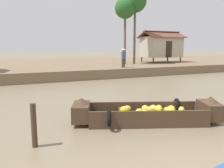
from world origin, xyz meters
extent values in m
plane|color=#7A6B51|center=(0.00, 10.00, 0.00)|extent=(300.00, 300.00, 0.00)
cube|color=#756047|center=(0.00, 24.36, 0.38)|extent=(160.00, 20.00, 0.77)
cube|color=#473323|center=(0.65, 4.23, 0.06)|extent=(4.00, 2.58, 0.12)
cube|color=#473323|center=(0.87, 4.79, 0.34)|extent=(3.56, 1.46, 0.44)
cube|color=#473323|center=(0.43, 3.68, 0.34)|extent=(3.56, 1.46, 0.44)
cube|color=#473323|center=(2.66, 3.44, 0.39)|extent=(0.90, 1.21, 0.54)
cone|color=#473323|center=(2.66, 3.44, 0.76)|extent=(0.73, 0.73, 0.20)
cube|color=#473323|center=(-1.37, 5.03, 0.39)|extent=(0.90, 1.21, 0.54)
cone|color=#473323|center=(-1.37, 5.03, 0.76)|extent=(0.73, 0.73, 0.20)
cube|color=#473323|center=(-0.11, 4.53, 0.36)|extent=(0.61, 1.14, 0.05)
torus|color=black|center=(2.09, 4.43, 0.38)|extent=(0.30, 0.53, 0.52)
torus|color=black|center=(-0.80, 4.03, 0.38)|extent=(0.30, 0.53, 0.52)
ellipsoid|color=yellow|center=(1.03, 4.07, 0.45)|extent=(0.24, 0.30, 0.28)
ellipsoid|color=gold|center=(0.22, 4.79, 0.37)|extent=(0.33, 0.31, 0.23)
ellipsoid|color=yellow|center=(0.41, 3.93, 0.41)|extent=(0.30, 0.33, 0.24)
ellipsoid|color=yellow|center=(1.49, 3.71, 0.33)|extent=(0.34, 0.32, 0.20)
ellipsoid|color=gold|center=(0.34, 4.17, 0.41)|extent=(0.29, 0.25, 0.22)
ellipsoid|color=gold|center=(1.49, 4.20, 0.34)|extent=(0.33, 0.24, 0.22)
ellipsoid|color=gold|center=(0.67, 4.35, 0.43)|extent=(0.35, 0.37, 0.24)
ellipsoid|color=yellow|center=(1.83, 3.87, 0.37)|extent=(0.31, 0.33, 0.26)
ellipsoid|color=yellow|center=(1.67, 4.23, 0.33)|extent=(0.37, 0.35, 0.27)
ellipsoid|color=yellow|center=(0.39, 4.17, 0.37)|extent=(0.41, 0.41, 0.20)
ellipsoid|color=yellow|center=(1.38, 3.91, 0.40)|extent=(0.40, 0.40, 0.20)
ellipsoid|color=yellow|center=(1.00, 4.36, 0.40)|extent=(0.31, 0.24, 0.26)
ellipsoid|color=yellow|center=(0.90, 3.84, 0.35)|extent=(0.33, 0.33, 0.22)
ellipsoid|color=gold|center=(0.96, 4.22, 0.41)|extent=(0.35, 0.35, 0.23)
ellipsoid|color=yellow|center=(0.01, 4.61, 0.39)|extent=(0.41, 0.38, 0.27)
ellipsoid|color=yellow|center=(0.77, 4.19, 0.43)|extent=(0.34, 0.31, 0.22)
cylinder|color=#4C3826|center=(10.99, 18.96, 1.07)|extent=(0.16, 0.16, 0.61)
cylinder|color=#4C3826|center=(14.79, 18.96, 1.07)|extent=(0.16, 0.16, 0.61)
cylinder|color=#4C3826|center=(10.99, 21.37, 1.07)|extent=(0.16, 0.16, 0.61)
cylinder|color=#4C3826|center=(14.79, 21.37, 1.07)|extent=(0.16, 0.16, 0.61)
cube|color=#B2A893|center=(12.89, 20.17, 2.55)|extent=(4.20, 2.81, 2.34)
cube|color=#2D2319|center=(12.89, 18.74, 2.28)|extent=(0.80, 0.04, 1.80)
cube|color=brown|center=(12.89, 19.47, 3.96)|extent=(4.90, 1.90, 0.83)
cube|color=brown|center=(12.89, 20.87, 3.96)|extent=(4.90, 1.90, 0.83)
cylinder|color=brown|center=(7.54, 19.14, 3.39)|extent=(0.24, 0.24, 5.24)
sphere|color=#235623|center=(7.54, 19.14, 6.40)|extent=(2.09, 2.09, 2.09)
cylinder|color=brown|center=(8.62, 19.03, 3.77)|extent=(0.24, 0.24, 6.00)
sphere|color=#235623|center=(8.62, 19.03, 7.17)|extent=(2.33, 2.33, 2.33)
cylinder|color=#332D28|center=(5.59, 15.64, 1.14)|extent=(0.28, 0.28, 0.75)
cylinder|color=#384C70|center=(5.59, 15.64, 1.82)|extent=(0.34, 0.34, 0.60)
sphere|color=#9E7556|center=(5.59, 15.64, 2.24)|extent=(0.22, 0.22, 0.22)
cone|color=tan|center=(5.59, 15.64, 2.36)|extent=(0.44, 0.44, 0.14)
cylinder|color=#423323|center=(-2.97, 3.74, 0.56)|extent=(0.14, 0.14, 1.13)
camera|label=1|loc=(-3.41, -2.00, 2.48)|focal=36.38mm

